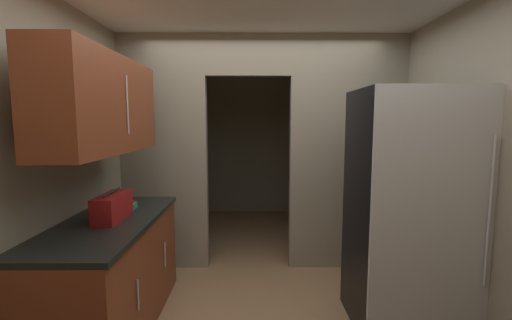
# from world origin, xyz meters

# --- Properties ---
(kitchen_overhead_slab) EXTENTS (3.51, 6.71, 0.06)m
(kitchen_overhead_slab) POSITION_xyz_m (0.00, 0.41, 2.60)
(kitchen_overhead_slab) COLOR silver
(kitchen_partition) EXTENTS (3.11, 0.12, 2.57)m
(kitchen_partition) POSITION_xyz_m (0.05, 1.36, 1.36)
(kitchen_partition) COLOR gray
(kitchen_partition) RESTS_ON ground
(adjoining_room_shell) EXTENTS (3.11, 2.47, 2.57)m
(adjoining_room_shell) POSITION_xyz_m (0.00, 3.04, 1.28)
(adjoining_room_shell) COLOR gray
(adjoining_room_shell) RESTS_ON ground
(refrigerator) EXTENTS (0.86, 0.76, 1.89)m
(refrigerator) POSITION_xyz_m (1.14, 0.22, 0.95)
(refrigerator) COLOR black
(refrigerator) RESTS_ON ground
(lower_cabinet_run) EXTENTS (0.67, 1.62, 0.89)m
(lower_cabinet_run) POSITION_xyz_m (-1.22, 0.16, 0.45)
(lower_cabinet_run) COLOR brown
(lower_cabinet_run) RESTS_ON ground
(upper_cabinet_counterside) EXTENTS (0.36, 1.46, 0.71)m
(upper_cabinet_counterside) POSITION_xyz_m (-1.22, 0.16, 1.77)
(upper_cabinet_counterside) COLOR brown
(boombox) EXTENTS (0.18, 0.43, 0.23)m
(boombox) POSITION_xyz_m (-1.19, 0.17, 0.99)
(boombox) COLOR maroon
(boombox) RESTS_ON lower_cabinet_run
(book_stack) EXTENTS (0.14, 0.18, 0.06)m
(book_stack) POSITION_xyz_m (-1.19, 0.48, 0.92)
(book_stack) COLOR #2D609E
(book_stack) RESTS_ON lower_cabinet_run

